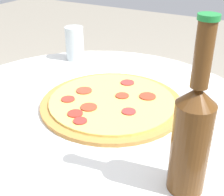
# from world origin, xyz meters

# --- Properties ---
(table) EXTENTS (0.87, 0.87, 0.69)m
(table) POSITION_xyz_m (0.00, 0.00, 0.53)
(table) COLOR silver
(table) RESTS_ON ground_plane
(pizza) EXTENTS (0.37, 0.37, 0.02)m
(pizza) POSITION_xyz_m (-0.04, -0.04, 0.70)
(pizza) COLOR #B77F3D
(pizza) RESTS_ON table
(beer_bottle) EXTENTS (0.06, 0.06, 0.30)m
(beer_bottle) POSITION_xyz_m (-0.30, 0.16, 0.80)
(beer_bottle) COLOR #563314
(beer_bottle) RESTS_ON table
(drinking_glass) EXTENTS (0.06, 0.06, 0.11)m
(drinking_glass) POSITION_xyz_m (0.24, -0.26, 0.75)
(drinking_glass) COLOR silver
(drinking_glass) RESTS_ON table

